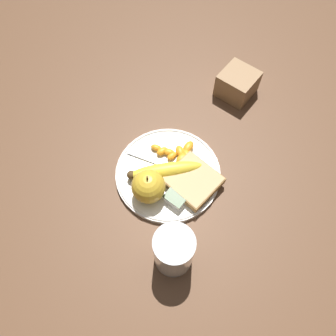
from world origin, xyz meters
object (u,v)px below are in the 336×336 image
bread_slice (193,181)px  condiment_caddy (237,84)px  jam_packet (176,198)px  plate (168,173)px  juice_glass (174,251)px  banana (165,170)px  fork (167,166)px  apple (150,187)px

bread_slice → condiment_caddy: (0.07, -0.28, 0.01)m
bread_slice → jam_packet: (0.00, 0.05, -0.00)m
plate → juice_glass: juice_glass is taller
banana → bread_slice: 0.07m
plate → fork: size_ratio=1.46×
bread_slice → jam_packet: bearing=85.7°
plate → bread_slice: size_ratio=2.10×
apple → banana: bearing=-83.1°
fork → jam_packet: (-0.07, 0.05, 0.01)m
banana → jam_packet: (-0.06, 0.03, -0.01)m
plate → apple: 0.08m
apple → bread_slice: size_ratio=0.72×
apple → fork: size_ratio=0.50×
banana → condiment_caddy: 0.30m
banana → fork: 0.03m
banana → fork: (0.01, -0.02, -0.02)m
plate → condiment_caddy: bearing=-88.0°
plate → bread_slice: 0.06m
plate → condiment_caddy: condiment_caddy is taller
juice_glass → fork: 0.21m
jam_packet → banana: bearing=-31.0°
banana → condiment_caddy: size_ratio=1.70×
juice_glass → bread_slice: size_ratio=1.02×
apple → jam_packet: 0.06m
condiment_caddy → apple: bearing=92.2°
plate → fork: fork is taller
jam_packet → fork: bearing=-38.5°
juice_glass → condiment_caddy: (0.13, -0.44, -0.02)m
banana → fork: banana is taller
juice_glass → condiment_caddy: 0.46m
juice_glass → jam_packet: size_ratio=2.61×
jam_packet → condiment_caddy: 0.34m
fork → jam_packet: 0.09m
apple → banana: (0.01, -0.06, -0.02)m
apple → fork: (0.02, -0.08, -0.03)m
banana → jam_packet: bearing=149.0°
fork → condiment_caddy: condiment_caddy is taller
plate → banana: (0.00, 0.01, 0.02)m
juice_glass → jam_packet: juice_glass is taller
apple → bread_slice: bearing=-125.3°
juice_glass → bread_slice: bearing=-67.0°
juice_glass → banana: juice_glass is taller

